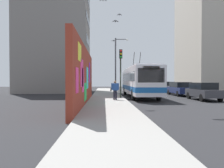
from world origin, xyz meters
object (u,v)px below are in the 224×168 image
at_px(street_lamp, 117,62).
at_px(parked_car_silver, 166,87).
at_px(city_bus, 139,81).
at_px(parked_car_navy, 180,88).
at_px(pedestrian_at_curb, 115,89).
at_px(parked_car_dark_gray, 203,91).
at_px(traffic_light, 121,65).

bearing_deg(street_lamp, parked_car_silver, -64.23).
relative_size(city_bus, street_lamp, 1.65).
distance_m(parked_car_navy, street_lamp, 8.31).
relative_size(city_bus, parked_car_silver, 2.59).
height_order(city_bus, parked_car_navy, city_bus).
relative_size(parked_car_silver, pedestrian_at_curb, 2.78).
xyz_separation_m(parked_car_dark_gray, parked_car_navy, (5.71, -0.00, 0.01)).
height_order(parked_car_dark_gray, street_lamp, street_lamp).
distance_m(city_bus, parked_car_dark_gray, 6.39).
height_order(city_bus, pedestrian_at_curb, city_bus).
xyz_separation_m(city_bus, traffic_light, (-2.46, 2.15, 1.43)).
xyz_separation_m(parked_car_navy, traffic_light, (-4.56, 7.35, 2.34)).
height_order(city_bus, street_lamp, street_lamp).
xyz_separation_m(city_bus, parked_car_silver, (7.92, -5.20, -0.91)).
bearing_deg(parked_car_silver, traffic_light, 144.70).
bearing_deg(parked_car_dark_gray, street_lamp, 42.23).
height_order(parked_car_dark_gray, traffic_light, traffic_light).
bearing_deg(city_bus, parked_car_navy, -67.99).
distance_m(parked_car_dark_gray, parked_car_silver, 11.53).
height_order(city_bus, parked_car_dark_gray, city_bus).
relative_size(city_bus, parked_car_navy, 2.39).
height_order(parked_car_dark_gray, parked_car_silver, same).
distance_m(city_bus, pedestrian_at_curb, 5.35).
xyz_separation_m(parked_car_silver, pedestrian_at_curb, (-12.43, 7.99, 0.24)).
distance_m(traffic_light, street_lamp, 6.93).
xyz_separation_m(parked_car_dark_gray, street_lamp, (8.01, 7.27, 3.28)).
height_order(parked_car_silver, pedestrian_at_curb, pedestrian_at_curb).
bearing_deg(parked_car_navy, pedestrian_at_curb, 129.61).
height_order(parked_car_dark_gray, pedestrian_at_curb, pedestrian_at_curb).
bearing_deg(pedestrian_at_curb, street_lamp, -4.60).
bearing_deg(parked_car_silver, city_bus, 146.71).
bearing_deg(street_lamp, pedestrian_at_curb, 175.40).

